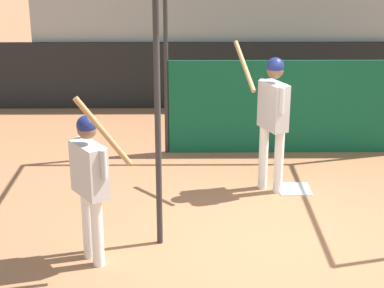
# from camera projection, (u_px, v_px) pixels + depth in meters

# --- Properties ---
(ground_plane) EXTENTS (60.00, 60.00, 0.00)m
(ground_plane) POSITION_uv_depth(u_px,v_px,m) (275.00, 243.00, 7.63)
(ground_plane) COLOR #9E6642
(outfield_wall) EXTENTS (24.00, 0.12, 1.32)m
(outfield_wall) POSITION_uv_depth(u_px,v_px,m) (240.00, 75.00, 12.72)
(outfield_wall) COLOR black
(outfield_wall) RESTS_ON ground
(bleacher_section) EXTENTS (8.15, 3.20, 3.00)m
(bleacher_section) POSITION_uv_depth(u_px,v_px,m) (235.00, 20.00, 13.99)
(bleacher_section) COLOR #9E9E99
(bleacher_section) RESTS_ON ground
(batting_cage) EXTENTS (4.25, 3.13, 3.21)m
(batting_cage) POSITION_uv_depth(u_px,v_px,m) (304.00, 83.00, 9.67)
(batting_cage) COLOR #282828
(batting_cage) RESTS_ON ground
(home_plate) EXTENTS (0.44, 0.44, 0.02)m
(home_plate) POSITION_uv_depth(u_px,v_px,m) (294.00, 189.00, 9.10)
(home_plate) COLOR white
(home_plate) RESTS_ON ground
(player_batter) EXTENTS (0.73, 0.77, 2.05)m
(player_batter) POSITION_uv_depth(u_px,v_px,m) (272.00, 110.00, 8.70)
(player_batter) COLOR white
(player_batter) RESTS_ON ground
(player_waiting) EXTENTS (0.73, 0.68, 2.03)m
(player_waiting) POSITION_uv_depth(u_px,v_px,m) (90.00, 176.00, 6.89)
(player_waiting) COLOR white
(player_waiting) RESTS_ON ground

